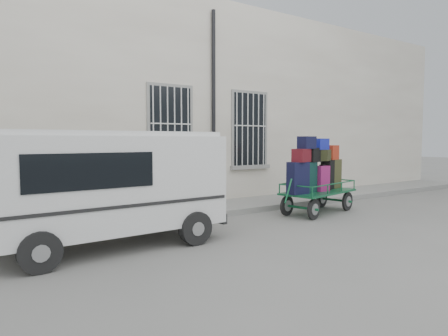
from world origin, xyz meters
TOP-DOWN VIEW (x-y plane):
  - ground at (0.00, 0.00)m, footprint 80.00×80.00m
  - building at (0.00, 5.50)m, footprint 24.00×5.15m
  - sidewalk at (0.00, 2.20)m, footprint 24.00×1.70m
  - luggage_cart at (2.56, 0.42)m, footprint 2.71×1.49m
  - van at (-3.02, 0.23)m, footprint 4.20×2.02m

SIDE VIEW (x-z plane):
  - ground at x=0.00m, z-range 0.00..0.00m
  - sidewalk at x=0.00m, z-range 0.00..0.15m
  - luggage_cart at x=2.56m, z-range 0.02..2.04m
  - van at x=-3.02m, z-range 0.15..2.22m
  - building at x=0.00m, z-range 0.00..6.00m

